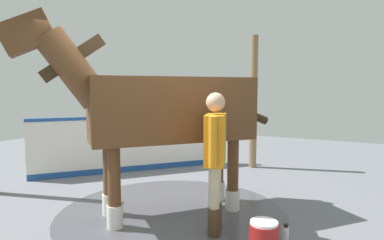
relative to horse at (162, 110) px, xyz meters
The scene contains 8 objects.
ground_plane 1.45m from the horse, 76.15° to the left, with size 16.00×16.00×0.02m, color slate.
wet_patch 1.44m from the horse, 41.34° to the right, with size 3.18×3.18×0.00m, color #4C4C54.
barrier_wall 2.66m from the horse, 45.50° to the left, with size 3.14×2.78×1.17m.
roof_post_far 3.23m from the horse, ahead, with size 0.16×0.16×2.87m, color olive.
horse is the anchor object (origin of this frame).
handler 1.01m from the horse, 103.47° to the right, with size 0.65×0.35×1.69m.
wash_bucket 2.05m from the horse, 106.64° to the right, with size 0.31×0.31×0.35m.
bottle_shampoo 2.16m from the horse, 92.12° to the right, with size 0.07×0.07×0.20m.
Camera 1 is at (-3.79, -2.44, 1.74)m, focal length 30.84 mm.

